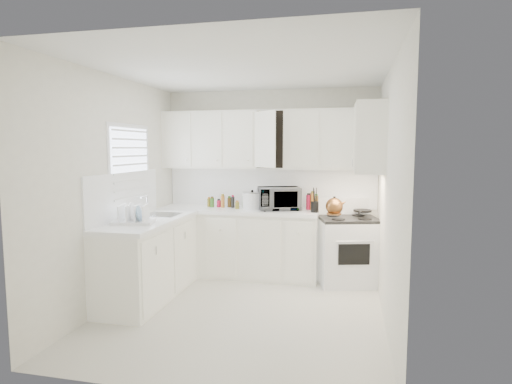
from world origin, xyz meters
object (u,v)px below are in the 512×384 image
(tea_kettle, at_px, (334,205))
(microwave, at_px, (279,196))
(stove, at_px, (348,242))
(utensil_crock, at_px, (315,200))
(rice_cooker, at_px, (252,200))
(dish_rack, at_px, (133,213))

(tea_kettle, relative_size, microwave, 0.49)
(stove, xyz_separation_m, tea_kettle, (-0.18, -0.16, 0.50))
(stove, bearing_deg, utensil_crock, 175.20)
(rice_cooker, bearing_deg, utensil_crock, -19.37)
(microwave, xyz_separation_m, dish_rack, (-1.42, -1.39, -0.07))
(stove, distance_m, microwave, 1.09)
(tea_kettle, distance_m, utensil_crock, 0.27)
(microwave, relative_size, utensil_crock, 1.65)
(microwave, xyz_separation_m, rice_cooker, (-0.37, -0.03, -0.05))
(tea_kettle, height_order, dish_rack, same)
(stove, xyz_separation_m, rice_cooker, (-1.30, 0.03, 0.52))
(microwave, height_order, utensil_crock, microwave)
(rice_cooker, height_order, dish_rack, rice_cooker)
(tea_kettle, xyz_separation_m, microwave, (-0.75, 0.22, 0.07))
(rice_cooker, relative_size, utensil_crock, 0.79)
(rice_cooker, relative_size, dish_rack, 0.61)
(stove, height_order, microwave, microwave)
(microwave, distance_m, dish_rack, 1.98)
(rice_cooker, xyz_separation_m, utensil_crock, (0.86, -0.10, 0.04))
(utensil_crock, relative_size, dish_rack, 0.77)
(stove, distance_m, rice_cooker, 1.40)
(tea_kettle, distance_m, microwave, 0.78)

